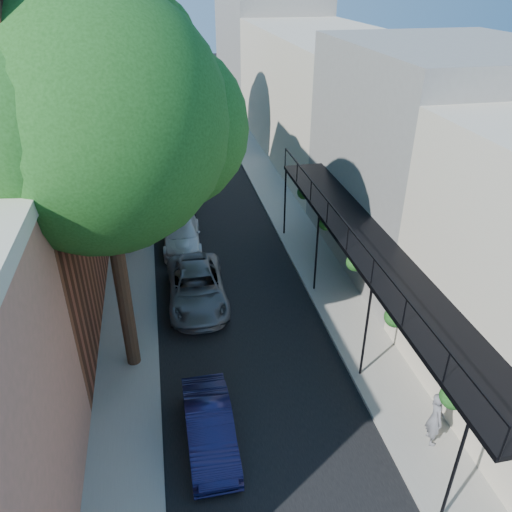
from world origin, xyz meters
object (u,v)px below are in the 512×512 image
parked_car_g (156,144)px  pedestrian (435,418)px  oak_mid (125,92)px  parked_car_f (167,169)px  parked_car_d (182,233)px  parked_car_c (197,287)px  oak_near (115,124)px  parked_car_e (181,194)px  oak_far (128,35)px  parked_car_b (210,427)px

parked_car_g → pedestrian: bearing=-72.8°
oak_mid → parked_car_f: (1.43, 8.54, -6.41)m
parked_car_d → parked_car_c: bearing=-84.6°
pedestrian → oak_near: bearing=65.8°
parked_car_f → parked_car_d: bearing=-95.1°
oak_near → parked_car_e: size_ratio=2.77×
oak_mid → parked_car_e: bearing=64.4°
oak_mid → parked_car_g: size_ratio=2.30×
oak_far → parked_car_c: (1.95, -14.09, -7.60)m
oak_far → parked_car_c: 16.12m
parked_car_e → parked_car_d: bearing=-85.7°
parked_car_b → parked_car_e: bearing=88.5°
oak_near → oak_mid: 8.01m
oak_mid → oak_near: bearing=-89.6°
parked_car_f → parked_car_b: bearing=-96.4°
oak_mid → parked_car_d: bearing=-8.4°
oak_mid → pedestrian: oak_mid is taller
oak_near → parked_car_e: 14.28m
parked_car_c → parked_car_e: (0.00, 9.27, 0.04)m
parked_car_e → pedestrian: bearing=-64.3°
oak_near → parked_car_g: 23.13m
oak_far → parked_car_e: bearing=-67.9°
oak_mid → parked_car_e: 7.89m
oak_far → parked_car_e: oak_far is taller
oak_mid → parked_car_e: (2.02, 4.22, -6.35)m
oak_far → parked_car_c: bearing=-82.1°
oak_mid → parked_car_c: bearing=-68.2°
parked_car_g → parked_car_e: bearing=-80.4°
parked_car_c → parked_car_d: bearing=94.3°
oak_mid → parked_car_b: 13.63m
parked_car_c → parked_car_f: bearing=93.6°
oak_mid → oak_far: oak_far is taller
parked_car_b → parked_car_e: 16.10m
oak_near → parked_car_e: bearing=80.8°
oak_mid → pedestrian: bearing=-59.7°
parked_car_b → parked_car_f: 20.41m
oak_near → parked_car_g: (0.89, 21.94, -7.26)m
parked_car_f → pedestrian: bearing=-81.2°
parked_car_c → parked_car_f: parked_car_c is taller
parked_car_f → oak_near: bearing=-102.0°
parked_car_f → pedestrian: size_ratio=2.30×
oak_far → parked_car_c: size_ratio=2.51×
oak_far → pedestrian: oak_far is taller
oak_near → oak_mid: bearing=90.4°
oak_near → parked_car_c: (1.97, 2.92, -7.22)m
oak_mid → parked_car_d: oak_mid is taller
oak_near → parked_car_b: bearing=-66.9°
oak_near → parked_car_c: oak_near is taller
parked_car_e → pedestrian: size_ratio=2.43×
oak_far → parked_car_b: oak_far is taller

